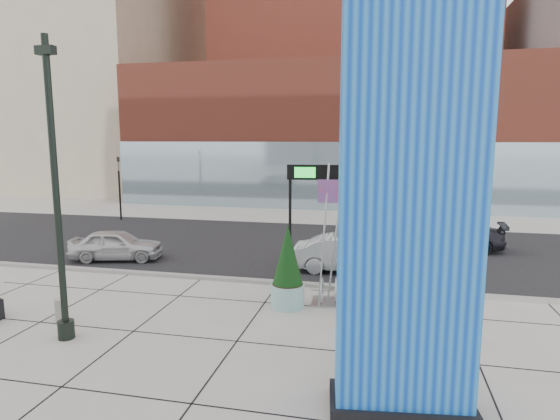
% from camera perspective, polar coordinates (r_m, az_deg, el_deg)
% --- Properties ---
extents(ground, '(160.00, 160.00, 0.00)m').
position_cam_1_polar(ground, '(14.04, -8.02, -13.55)').
color(ground, '#9E9991').
rests_on(ground, ground).
extents(street_asphalt, '(80.00, 12.00, 0.02)m').
position_cam_1_polar(street_asphalt, '(23.23, 0.62, -4.39)').
color(street_asphalt, black).
rests_on(street_asphalt, ground).
extents(curb_edge, '(80.00, 0.30, 0.12)m').
position_cam_1_polar(curb_edge, '(17.59, -3.43, -8.59)').
color(curb_edge, gray).
rests_on(curb_edge, ground).
extents(tower_podium, '(34.00, 10.00, 11.00)m').
position_cam_1_polar(tower_podium, '(39.30, 7.23, 9.03)').
color(tower_podium, brown).
rests_on(tower_podium, ground).
extents(tower_glass_front, '(34.00, 0.60, 5.00)m').
position_cam_1_polar(tower_glass_front, '(34.64, 6.40, 4.11)').
color(tower_glass_front, '#8CA5B2').
rests_on(tower_glass_front, ground).
extents(building_beige_left, '(18.00, 20.00, 34.00)m').
position_cam_1_polar(building_beige_left, '(56.59, -22.08, 20.13)').
color(building_beige_left, tan).
rests_on(building_beige_left, ground).
extents(blue_pylon, '(2.90, 1.56, 9.25)m').
position_cam_1_polar(blue_pylon, '(8.90, 15.54, 2.97)').
color(blue_pylon, blue).
rests_on(blue_pylon, ground).
extents(lamp_post, '(0.50, 0.43, 7.82)m').
position_cam_1_polar(lamp_post, '(13.33, -25.43, -1.20)').
color(lamp_post, black).
rests_on(lamp_post, ground).
extents(public_art_sculpture, '(2.06, 1.10, 4.57)m').
position_cam_1_polar(public_art_sculpture, '(15.20, 7.84, -7.00)').
color(public_art_sculpture, '#A7A9AB').
rests_on(public_art_sculpture, ground).
extents(concrete_bollard, '(0.35, 0.35, 0.68)m').
position_cam_1_polar(concrete_bollard, '(15.35, -25.11, -10.98)').
color(concrete_bollard, gray).
rests_on(concrete_bollard, ground).
extents(overhead_street_sign, '(2.08, 0.43, 4.39)m').
position_cam_1_polar(overhead_street_sign, '(16.19, 3.85, 3.31)').
color(overhead_street_sign, black).
rests_on(overhead_street_sign, ground).
extents(round_planter_east, '(0.92, 0.92, 2.29)m').
position_cam_1_polar(round_planter_east, '(14.96, 11.93, -7.83)').
color(round_planter_east, '#92C4BC').
rests_on(round_planter_east, ground).
extents(round_planter_mid, '(0.90, 0.90, 2.25)m').
position_cam_1_polar(round_planter_mid, '(16.31, 9.96, -6.44)').
color(round_planter_mid, '#92C4BC').
rests_on(round_planter_mid, ground).
extents(round_planter_west, '(1.06, 1.06, 2.66)m').
position_cam_1_polar(round_planter_west, '(14.79, 0.94, -7.13)').
color(round_planter_west, '#92C4BC').
rests_on(round_planter_west, ground).
extents(car_white_west, '(4.18, 2.47, 1.33)m').
position_cam_1_polar(car_white_west, '(21.70, -19.33, -4.07)').
color(car_white_west, silver).
rests_on(car_white_west, ground).
extents(car_silver_mid, '(4.42, 1.78, 1.43)m').
position_cam_1_polar(car_silver_mid, '(18.92, 8.35, -5.37)').
color(car_silver_mid, '#B5B9BE').
rests_on(car_silver_mid, ground).
extents(car_dark_east, '(4.89, 2.34, 1.37)m').
position_cam_1_polar(car_dark_east, '(23.93, 20.25, -2.89)').
color(car_dark_east, black).
rests_on(car_dark_east, ground).
extents(traffic_signal, '(0.15, 0.18, 4.10)m').
position_cam_1_polar(traffic_signal, '(31.97, -19.00, 2.93)').
color(traffic_signal, black).
rests_on(traffic_signal, ground).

